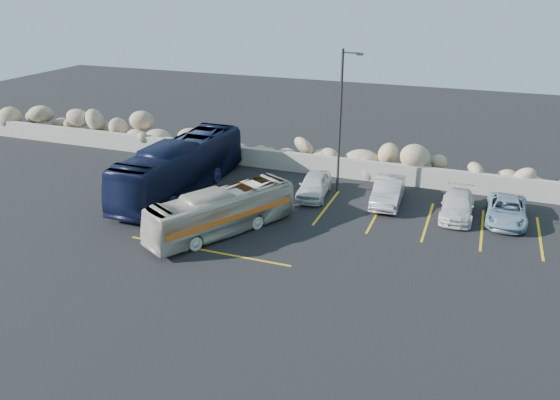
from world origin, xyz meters
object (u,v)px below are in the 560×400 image
(car_a, at_px, (314,185))
(car_d, at_px, (506,210))
(car_b, at_px, (388,191))
(car_c, at_px, (457,206))
(lamppost, at_px, (341,118))
(tour_coach, at_px, (180,167))
(vintage_bus, at_px, (222,212))

(car_a, xyz_separation_m, car_d, (10.08, 0.15, -0.07))
(car_b, xyz_separation_m, car_c, (3.66, -0.50, -0.11))
(lamppost, xyz_separation_m, tour_coach, (-8.41, -3.20, -2.80))
(lamppost, bearing_deg, car_d, -6.54)
(lamppost, distance_m, car_a, 3.99)
(car_b, xyz_separation_m, car_d, (6.02, -0.26, -0.11))
(car_c, bearing_deg, car_a, 179.24)
(vintage_bus, distance_m, car_c, 12.05)
(lamppost, height_order, car_d, lamppost)
(car_c, bearing_deg, lamppost, 169.06)
(tour_coach, relative_size, car_d, 2.61)
(tour_coach, height_order, car_d, tour_coach)
(car_a, height_order, car_d, car_a)
(vintage_bus, height_order, car_c, vintage_bus)
(car_a, distance_m, car_b, 4.09)
(car_d, bearing_deg, tour_coach, -172.43)
(car_a, bearing_deg, car_c, -6.49)
(lamppost, bearing_deg, car_a, -132.81)
(tour_coach, bearing_deg, lamppost, 21.89)
(vintage_bus, xyz_separation_m, car_a, (2.70, 6.10, -0.43))
(car_c, bearing_deg, car_d, 5.73)
(car_a, bearing_deg, lamppost, 41.36)
(car_a, relative_size, car_c, 0.96)
(lamppost, height_order, car_a, lamppost)
(tour_coach, xyz_separation_m, car_b, (11.39, 2.43, -0.81))
(car_d, bearing_deg, car_a, -178.67)
(car_c, distance_m, car_d, 2.36)
(car_d, bearing_deg, car_c, -173.69)
(car_a, height_order, car_c, car_a)
(tour_coach, height_order, car_c, tour_coach)
(vintage_bus, distance_m, car_a, 6.69)
(lamppost, height_order, tour_coach, lamppost)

